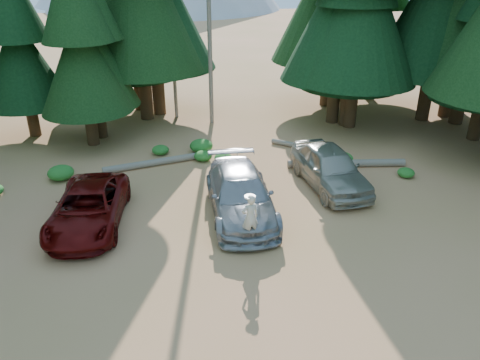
{
  "coord_description": "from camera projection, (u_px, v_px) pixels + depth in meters",
  "views": [
    {
      "loc": [
        -1.99,
        -11.85,
        8.83
      ],
      "look_at": [
        0.67,
        3.82,
        1.25
      ],
      "focal_mm": 35.0,
      "sensor_mm": 36.0,
      "label": 1
    }
  ],
  "objects": [
    {
      "name": "shrub_far_left",
      "position": [
        61.0,
        173.0,
        20.47
      ],
      "size": [
        1.12,
        1.12,
        0.62
      ],
      "primitive_type": "ellipsoid",
      "color": "#1D631F",
      "rests_on": "ground"
    },
    {
      "name": "snag_back",
      "position": [
        172.0,
        32.0,
        26.55
      ],
      "size": [
        0.2,
        0.2,
        10.0
      ],
      "primitive_type": "cylinder",
      "color": "gray",
      "rests_on": "ground"
    },
    {
      "name": "forest_belt_north",
      "position": [
        198.0,
        121.0,
        27.99
      ],
      "size": [
        36.0,
        7.0,
        22.0
      ],
      "primitive_type": null,
      "color": "black",
      "rests_on": "ground"
    },
    {
      "name": "shrub_right",
      "position": [
        223.0,
        158.0,
        22.16
      ],
      "size": [
        0.85,
        0.85,
        0.47
      ],
      "primitive_type": "ellipsoid",
      "color": "#1D631F",
      "rests_on": "ground"
    },
    {
      "name": "frisbee_player",
      "position": [
        250.0,
        217.0,
        15.11
      ],
      "size": [
        0.66,
        0.51,
        1.62
      ],
      "rotation": [
        0.0,
        0.0,
        3.37
      ],
      "color": "beige",
      "rests_on": "ground"
    },
    {
      "name": "shrub_center_right",
      "position": [
        201.0,
        146.0,
        23.37
      ],
      "size": [
        1.15,
        1.15,
        0.63
      ],
      "primitive_type": "ellipsoid",
      "color": "#1D631F",
      "rests_on": "ground"
    },
    {
      "name": "silver_minivan_center",
      "position": [
        241.0,
        195.0,
        17.47
      ],
      "size": [
        2.38,
        5.65,
        1.63
      ],
      "primitive_type": "imported",
      "rotation": [
        0.0,
        0.0,
        -0.02
      ],
      "color": "#9A9CA1",
      "rests_on": "ground"
    },
    {
      "name": "snag_front",
      "position": [
        209.0,
        16.0,
        25.09
      ],
      "size": [
        0.24,
        0.24,
        12.0
      ],
      "primitive_type": "cylinder",
      "color": "gray",
      "rests_on": "ground"
    },
    {
      "name": "shrub_left",
      "position": [
        160.0,
        150.0,
        23.1
      ],
      "size": [
        0.83,
        0.83,
        0.46
      ],
      "primitive_type": "ellipsoid",
      "color": "#1D631F",
      "rests_on": "ground"
    },
    {
      "name": "log_left",
      "position": [
        152.0,
        163.0,
        21.8
      ],
      "size": [
        4.44,
        1.38,
        0.32
      ],
      "primitive_type": "cylinder",
      "rotation": [
        0.0,
        1.57,
        0.24
      ],
      "color": "gray",
      "rests_on": "ground"
    },
    {
      "name": "silver_minivan_right",
      "position": [
        330.0,
        167.0,
        19.62
      ],
      "size": [
        2.46,
        5.21,
        1.72
      ],
      "primitive_type": "imported",
      "rotation": [
        0.0,
        0.0,
        0.09
      ],
      "color": "#ABA798",
      "rests_on": "ground"
    },
    {
      "name": "log_right",
      "position": [
        346.0,
        163.0,
        21.74
      ],
      "size": [
        5.47,
        1.08,
        0.35
      ],
      "primitive_type": "cylinder",
      "rotation": [
        0.0,
        1.57,
        -0.13
      ],
      "color": "gray",
      "rests_on": "ground"
    },
    {
      "name": "red_pickup",
      "position": [
        88.0,
        208.0,
        16.78
      ],
      "size": [
        2.82,
        5.32,
        1.43
      ],
      "primitive_type": "imported",
      "rotation": [
        0.0,
        0.0,
        -0.09
      ],
      "color": "#580807",
      "rests_on": "ground"
    },
    {
      "name": "shrub_edge_east",
      "position": [
        406.0,
        173.0,
        20.73
      ],
      "size": [
        0.75,
        0.75,
        0.41
      ],
      "primitive_type": "ellipsoid",
      "color": "#1D631F",
      "rests_on": "ground"
    },
    {
      "name": "log_mid",
      "position": [
        301.0,
        146.0,
        23.79
      ],
      "size": [
        2.66,
        2.25,
        0.27
      ],
      "primitive_type": "cylinder",
      "rotation": [
        0.0,
        1.57,
        -0.69
      ],
      "color": "gray",
      "rests_on": "ground"
    },
    {
      "name": "shrub_center_left",
      "position": [
        203.0,
        156.0,
        22.4
      ],
      "size": [
        0.85,
        0.85,
        0.47
      ],
      "primitive_type": "ellipsoid",
      "color": "#1D631F",
      "rests_on": "ground"
    },
    {
      "name": "shrub_far_right",
      "position": [
        342.0,
        159.0,
        21.95
      ],
      "size": [
        1.06,
        1.06,
        0.58
      ],
      "primitive_type": "ellipsoid",
      "color": "#1D631F",
      "rests_on": "ground"
    },
    {
      "name": "ground",
      "position": [
        239.0,
        269.0,
        14.64
      ],
      "size": [
        160.0,
        160.0,
        0.0
      ],
      "primitive_type": "plane",
      "color": "#AD8449",
      "rests_on": "ground"
    }
  ]
}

